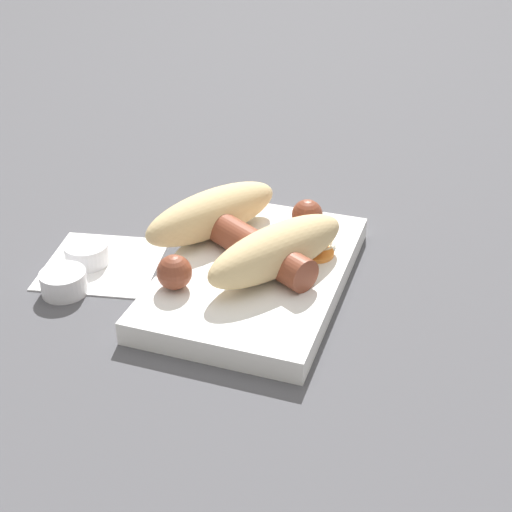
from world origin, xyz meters
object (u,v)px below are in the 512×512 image
at_px(condiment_cup_near, 87,255).
at_px(condiment_cup_far, 64,283).
at_px(sausage, 245,242).
at_px(food_tray, 256,275).
at_px(bread_roll, 243,231).

xyz_separation_m(condiment_cup_near, condiment_cup_far, (-0.05, -0.01, 0.00)).
bearing_deg(sausage, food_tray, -129.79).
distance_m(food_tray, sausage, 0.03).
xyz_separation_m(food_tray, condiment_cup_near, (-0.02, 0.17, -0.00)).
height_order(bread_roll, condiment_cup_near, bread_roll).
relative_size(food_tray, condiment_cup_far, 5.76).
bearing_deg(bread_roll, condiment_cup_near, 103.83).
xyz_separation_m(bread_roll, condiment_cup_far, (-0.09, 0.15, -0.04)).
distance_m(food_tray, condiment_cup_far, 0.18).
distance_m(food_tray, bread_roll, 0.04).
height_order(condiment_cup_near, condiment_cup_far, same).
bearing_deg(condiment_cup_near, sausage, -78.82).
distance_m(food_tray, condiment_cup_near, 0.17).
height_order(bread_roll, sausage, bread_roll).
bearing_deg(food_tray, condiment_cup_near, 96.14).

